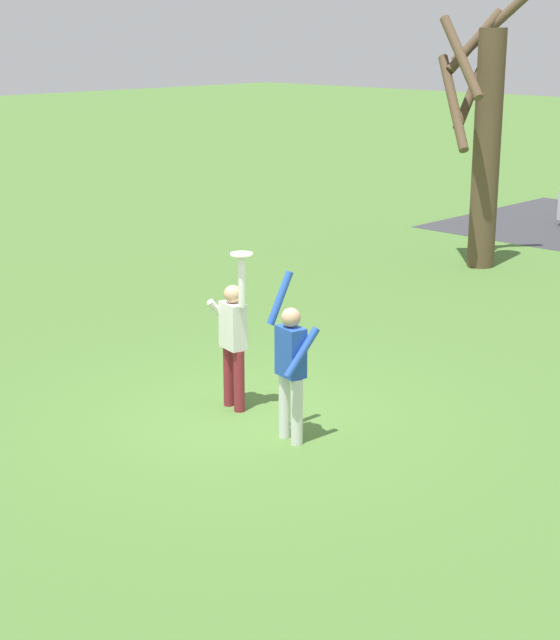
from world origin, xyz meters
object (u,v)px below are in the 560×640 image
object	(u,v)px
frisbee_disc	(242,254)
person_catcher	(233,336)
bare_tree_tall	(483,134)
person_defender	(291,363)

from	to	relation	value
frisbee_disc	person_catcher	bearing A→B (deg)	168.32
person_catcher	bare_tree_tall	xyz separation A→B (m)	(-2.41, 9.17, 1.73)
person_catcher	person_defender	size ratio (longest dim) A/B	1.02
person_defender	person_catcher	bearing A→B (deg)	-0.00
person_catcher	frisbee_disc	distance (m)	1.13
bare_tree_tall	person_catcher	bearing A→B (deg)	-75.27
person_catcher	frisbee_disc	world-z (taller)	frisbee_disc
person_defender	bare_tree_tall	xyz separation A→B (m)	(-3.68, 9.44, 1.73)
person_defender	bare_tree_tall	bearing A→B (deg)	-57.01
frisbee_disc	bare_tree_tall	distance (m)	9.61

